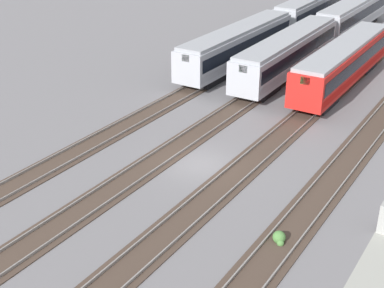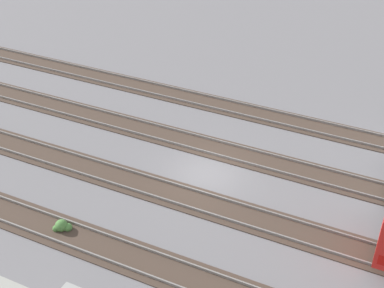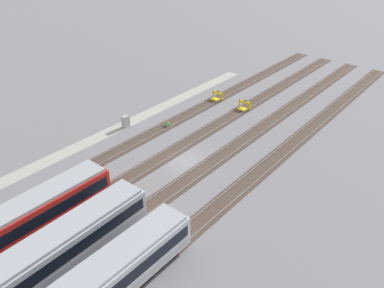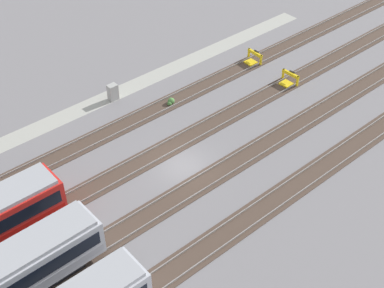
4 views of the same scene
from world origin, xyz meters
The scene contains 6 objects.
ground_plane centered at (0.00, 0.00, 0.00)m, with size 400.00×400.00×0.00m, color slate.
rail_track_nearest centered at (0.00, -7.60, 0.04)m, with size 90.00×2.23×0.21m.
rail_track_near_inner centered at (0.00, -2.53, 0.04)m, with size 90.00×2.24×0.21m.
rail_track_middle centered at (0.00, 2.53, 0.04)m, with size 90.00×2.24×0.21m.
rail_track_far_inner centered at (0.00, 7.60, 0.04)m, with size 90.00×2.23×0.21m.
weed_clump centered at (-4.70, -7.43, 0.24)m, with size 0.92×0.70×0.64m.
Camera 2 is at (9.78, -22.66, 18.83)m, focal length 50.00 mm.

